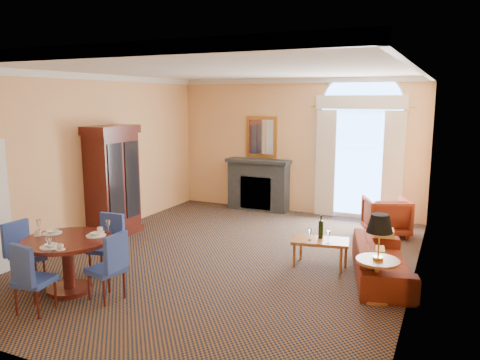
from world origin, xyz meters
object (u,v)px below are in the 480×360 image
at_px(side_table, 379,247).
at_px(armchair, 386,216).
at_px(sofa, 382,260).
at_px(armoire, 113,183).
at_px(dining_table, 68,253).
at_px(coffee_table, 320,241).

bearing_deg(side_table, armchair, 95.51).
relative_size(sofa, armchair, 2.33).
distance_m(armoire, dining_table, 2.88).
distance_m(sofa, side_table, 0.96).
bearing_deg(side_table, coffee_table, 137.95).
bearing_deg(sofa, armoire, 74.04).
relative_size(armoire, dining_table, 1.77).
height_order(sofa, coffee_table, coffee_table).
height_order(dining_table, sofa, dining_table).
xyz_separation_m(armoire, side_table, (5.32, -1.00, -0.31)).
distance_m(coffee_table, side_table, 1.45).
distance_m(dining_table, side_table, 4.33).
distance_m(armchair, coffee_table, 2.44).
bearing_deg(armchair, dining_table, 29.41).
xyz_separation_m(dining_table, sofa, (4.00, 2.37, -0.29)).
bearing_deg(coffee_table, dining_table, -151.01).
height_order(armoire, sofa, armoire).
bearing_deg(dining_table, armchair, 52.17).
relative_size(dining_table, side_table, 1.05).
relative_size(sofa, side_table, 1.68).
xyz_separation_m(armoire, armchair, (5.00, 2.27, -0.68)).
distance_m(armoire, coffee_table, 4.32).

